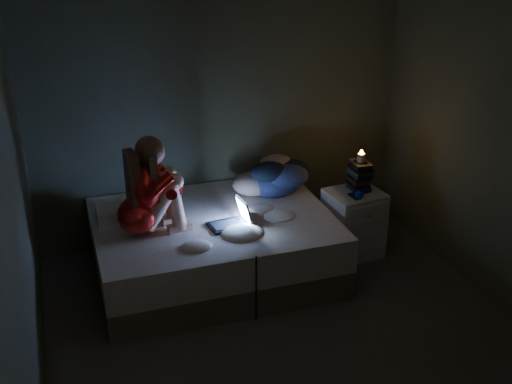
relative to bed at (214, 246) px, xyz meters
name	(u,v)px	position (x,y,z in m)	size (l,w,h in m)	color
floor	(291,339)	(0.31, -1.10, -0.29)	(3.60, 3.80, 0.02)	#2C2A29
wall_back	(221,107)	(0.31, 0.81, 1.02)	(3.60, 0.02, 2.60)	#424B39
wall_front	(461,355)	(0.31, -3.01, 1.02)	(3.60, 0.02, 2.60)	#424B39
wall_left	(16,221)	(-1.50, -1.10, 1.02)	(0.02, 3.80, 2.60)	#424B39
bed	(214,246)	(0.00, 0.00, 0.00)	(2.04, 1.53, 0.56)	#B5AFA5
pillow	(122,212)	(-0.75, 0.23, 0.34)	(0.43, 0.30, 0.12)	white
woman	(136,188)	(-0.65, -0.10, 0.70)	(0.52, 0.34, 0.84)	#A00600
laptop	(228,213)	(0.08, -0.19, 0.40)	(0.34, 0.24, 0.24)	black
clothes_pile	(274,175)	(0.69, 0.35, 0.45)	(0.57, 0.46, 0.34)	navy
nightstand	(353,223)	(1.34, -0.06, 0.04)	(0.48, 0.43, 0.64)	silver
book_stack	(360,175)	(1.39, -0.02, 0.51)	(0.19, 0.25, 0.29)	black
candle	(361,156)	(1.39, -0.02, 0.69)	(0.07, 0.07, 0.08)	beige
phone	(353,196)	(1.27, -0.14, 0.37)	(0.07, 0.14, 0.01)	black
blue_orb	(357,194)	(1.29, -0.19, 0.40)	(0.08, 0.08, 0.08)	navy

